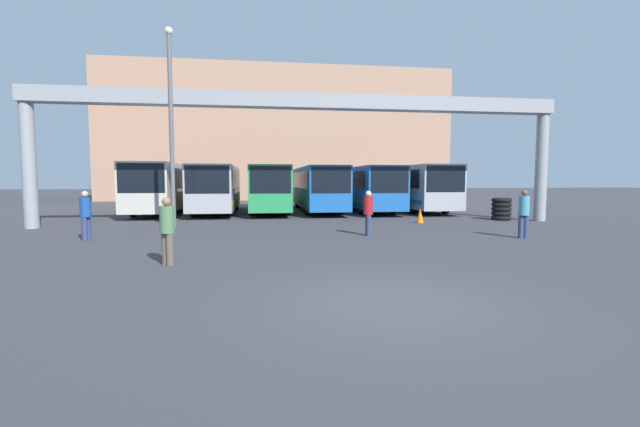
% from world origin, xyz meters
% --- Properties ---
extents(ground_plane, '(200.00, 200.00, 0.00)m').
position_xyz_m(ground_plane, '(0.00, 0.00, 0.00)').
color(ground_plane, '#38383D').
extents(building_backdrop, '(37.70, 12.00, 14.34)m').
position_xyz_m(building_backdrop, '(0.00, 44.36, 7.17)').
color(building_backdrop, tan).
rests_on(building_backdrop, ground).
extents(overhead_gantry, '(25.43, 0.80, 6.29)m').
position_xyz_m(overhead_gantry, '(0.00, 13.64, 5.24)').
color(overhead_gantry, gray).
rests_on(overhead_gantry, ground).
extents(bus_slot_0, '(2.63, 11.55, 3.15)m').
position_xyz_m(bus_slot_0, '(-8.42, 22.21, 1.82)').
color(bus_slot_0, beige).
rests_on(bus_slot_0, ground).
extents(bus_slot_1, '(2.57, 10.31, 3.04)m').
position_xyz_m(bus_slot_1, '(-5.05, 21.58, 1.76)').
color(bus_slot_1, '#999EA5').
rests_on(bus_slot_1, ground).
extents(bus_slot_2, '(2.48, 11.85, 3.03)m').
position_xyz_m(bus_slot_2, '(-1.68, 22.36, 1.75)').
color(bus_slot_2, '#268C4C').
rests_on(bus_slot_2, ground).
extents(bus_slot_3, '(2.46, 12.24, 3.01)m').
position_xyz_m(bus_slot_3, '(1.68, 22.55, 1.74)').
color(bus_slot_3, '#1959A5').
rests_on(bus_slot_3, ground).
extents(bus_slot_4, '(2.45, 12.34, 3.02)m').
position_xyz_m(bus_slot_4, '(5.05, 22.60, 1.74)').
color(bus_slot_4, '#1959A5').
rests_on(bus_slot_4, ground).
extents(bus_slot_5, '(2.60, 11.23, 3.10)m').
position_xyz_m(bus_slot_5, '(8.42, 22.05, 1.79)').
color(bus_slot_5, '#999EA5').
rests_on(bus_slot_5, ground).
extents(pedestrian_near_right, '(0.36, 0.36, 1.74)m').
position_xyz_m(pedestrian_near_right, '(-4.63, 4.16, 0.92)').
color(pedestrian_near_right, brown).
rests_on(pedestrian_near_right, ground).
extents(pedestrian_mid_right, '(0.38, 0.38, 1.81)m').
position_xyz_m(pedestrian_mid_right, '(7.44, 7.53, 0.96)').
color(pedestrian_mid_right, navy).
rests_on(pedestrian_mid_right, ground).
extents(pedestrian_far_center, '(0.37, 0.37, 1.78)m').
position_xyz_m(pedestrian_far_center, '(-8.47, 9.22, 0.94)').
color(pedestrian_far_center, navy).
rests_on(pedestrian_far_center, ground).
extents(pedestrian_near_center, '(0.36, 0.36, 1.75)m').
position_xyz_m(pedestrian_near_center, '(1.90, 9.08, 0.93)').
color(pedestrian_near_center, navy).
rests_on(pedestrian_near_center, ground).
extents(traffic_cone, '(0.37, 0.37, 0.75)m').
position_xyz_m(traffic_cone, '(5.76, 13.54, 0.37)').
color(traffic_cone, orange).
rests_on(traffic_cone, ground).
extents(tire_stack, '(1.04, 1.04, 1.20)m').
position_xyz_m(tire_stack, '(10.68, 14.38, 0.60)').
color(tire_stack, black).
rests_on(tire_stack, ground).
extents(lamp_post, '(0.36, 0.36, 8.96)m').
position_xyz_m(lamp_post, '(-6.21, 13.25, 4.84)').
color(lamp_post, '#595B60').
rests_on(lamp_post, ground).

